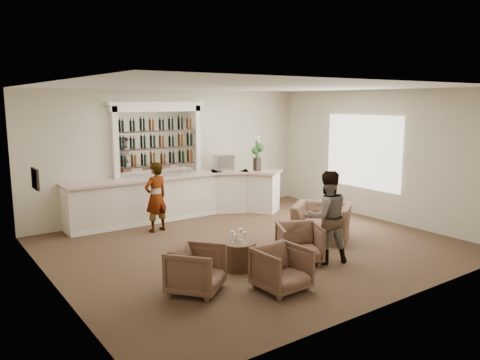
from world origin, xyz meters
The scene contains 19 objects.
ground centered at (0.00, 0.00, 0.00)m, with size 8.00×8.00×0.00m, color #503828.
room_shell centered at (0.16, 0.71, 2.34)m, with size 8.04×7.02×3.32m.
bar_counter centered at (-0.16, 3.00, 0.57)m, with size 5.72×1.80×1.14m.
back_bar_alcove centered at (-0.50, 3.41, 2.03)m, with size 2.64×0.25×3.00m.
cocktail_table centered at (-1.04, -0.94, 0.25)m, with size 0.63×0.63×0.50m, color brown.
sommelier centered at (-1.19, 2.19, 0.82)m, with size 0.60×0.39×1.63m, color gray.
guest centered at (0.53, -1.59, 0.87)m, with size 0.85×0.66×1.75m, color gray.
armchair_left centered at (-2.20, -1.42, 0.37)m, with size 0.79×0.82×0.74m, color brown.
armchair_center centered at (-1.05, -2.15, 0.36)m, with size 0.76×0.79×0.72m, color brown.
armchair_right centered at (0.11, -1.31, 0.37)m, with size 0.78×0.81×0.73m, color brown.
armchair_far centered at (1.48, -0.52, 0.39)m, with size 1.21×1.05×0.78m, color brown.
espresso_machine centered at (1.23, 3.00, 1.36)m, with size 0.49×0.41×0.43m, color #B7B7BC.
flower_vase centered at (1.95, 2.43, 1.67)m, with size 0.25×0.25×0.94m.
wine_glass_bar_left centered at (-1.04, 2.93, 1.25)m, with size 0.07×0.07×0.21m, color white, non-canonical shape.
wine_glass_bar_right centered at (-0.02, 2.96, 1.25)m, with size 0.07×0.07×0.21m, color white, non-canonical shape.
wine_glass_tbl_a centered at (-1.16, -0.91, 0.60)m, with size 0.07×0.07×0.21m, color white, non-canonical shape.
wine_glass_tbl_b centered at (-0.94, -0.86, 0.60)m, with size 0.07×0.07×0.21m, color white, non-canonical shape.
wine_glass_tbl_c centered at (-1.00, -1.07, 0.60)m, with size 0.07×0.07×0.21m, color white, non-canonical shape.
napkin_holder centered at (-1.06, -0.80, 0.56)m, with size 0.08×0.08×0.12m, color white.
Camera 1 is at (-5.73, -7.60, 3.02)m, focal length 35.00 mm.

